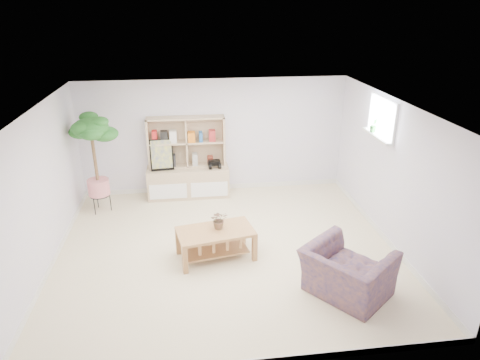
{
  "coord_description": "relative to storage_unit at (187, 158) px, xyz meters",
  "views": [
    {
      "loc": [
        -0.55,
        -6.09,
        3.81
      ],
      "look_at": [
        0.29,
        0.51,
        1.02
      ],
      "focal_mm": 32.0,
      "sensor_mm": 36.0,
      "label": 1
    }
  ],
  "objects": [
    {
      "name": "armchair",
      "position": [
        2.12,
        -3.61,
        -0.43
      ],
      "size": [
        1.43,
        1.45,
        0.81
      ],
      "primitive_type": "imported",
      "rotation": [
        0.0,
        0.0,
        2.24
      ],
      "color": "navy",
      "rests_on": "floor"
    },
    {
      "name": "sill_plant",
      "position": [
        3.25,
        -1.47,
        0.99
      ],
      "size": [
        0.16,
        0.14,
        0.25
      ],
      "primitive_type": "imported",
      "rotation": [
        0.0,
        0.0,
        -0.2
      ],
      "color": "#275C23",
      "rests_on": "window_sill"
    },
    {
      "name": "baseboard",
      "position": [
        0.58,
        -2.24,
        -0.79
      ],
      "size": [
        5.5,
        5.0,
        0.1
      ],
      "primitive_type": null,
      "color": "white",
      "rests_on": "floor"
    },
    {
      "name": "toy_truck",
      "position": [
        0.55,
        -0.07,
        -0.12
      ],
      "size": [
        0.37,
        0.27,
        0.19
      ],
      "primitive_type": null,
      "rotation": [
        0.0,
        0.0,
        0.08
      ],
      "color": "black",
      "rests_on": "storage_unit"
    },
    {
      "name": "table_plant",
      "position": [
        0.46,
        -2.37,
        -0.2
      ],
      "size": [
        0.28,
        0.25,
        0.3
      ],
      "primitive_type": "imported",
      "rotation": [
        0.0,
        0.0,
        0.04
      ],
      "color": "#167119",
      "rests_on": "coffee_table"
    },
    {
      "name": "storage_unit",
      "position": [
        0.0,
        0.0,
        0.0
      ],
      "size": [
        1.68,
        0.57,
        1.68
      ],
      "primitive_type": null,
      "color": "tan",
      "rests_on": "floor"
    },
    {
      "name": "coffee_table",
      "position": [
        0.39,
        -2.44,
        -0.6
      ],
      "size": [
        1.29,
        0.86,
        0.49
      ],
      "primitive_type": null,
      "rotation": [
        0.0,
        0.0,
        0.19
      ],
      "color": "#AC703F",
      "rests_on": "floor"
    },
    {
      "name": "walls",
      "position": [
        0.58,
        -2.24,
        0.36
      ],
      "size": [
        5.51,
        5.01,
        2.4
      ],
      "color": "white",
      "rests_on": "floor"
    },
    {
      "name": "window_sill",
      "position": [
        3.25,
        -1.64,
        0.84
      ],
      "size": [
        0.14,
        1.0,
        0.04
      ],
      "primitive_type": "cube",
      "color": "white",
      "rests_on": "walls"
    },
    {
      "name": "window",
      "position": [
        3.31,
        -1.64,
        1.16
      ],
      "size": [
        0.1,
        0.98,
        0.68
      ],
      "primitive_type": null,
      "color": "silver",
      "rests_on": "walls"
    },
    {
      "name": "ceiling",
      "position": [
        0.58,
        -2.24,
        1.56
      ],
      "size": [
        5.5,
        5.0,
        0.01
      ],
      "primitive_type": "cube",
      "color": "white",
      "rests_on": "walls"
    },
    {
      "name": "floor_tree",
      "position": [
        -1.72,
        -0.51,
        0.13
      ],
      "size": [
        0.72,
        0.72,
        1.94
      ],
      "primitive_type": null,
      "rotation": [
        0.0,
        0.0,
        -0.0
      ],
      "color": "#275C23",
      "rests_on": "floor"
    },
    {
      "name": "floor",
      "position": [
        0.58,
        -2.24,
        -0.84
      ],
      "size": [
        5.5,
        5.0,
        0.01
      ],
      "primitive_type": "cube",
      "color": "beige",
      "rests_on": "ground"
    },
    {
      "name": "poster",
      "position": [
        -0.51,
        -0.05,
        0.11
      ],
      "size": [
        0.47,
        0.15,
        0.64
      ],
      "primitive_type": null,
      "rotation": [
        0.0,
        0.0,
        0.1
      ],
      "color": "yellow",
      "rests_on": "storage_unit"
    }
  ]
}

